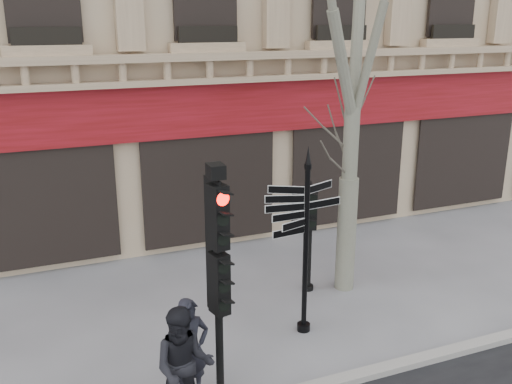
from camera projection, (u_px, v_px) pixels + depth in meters
ground at (292, 343)px, 10.44m from camera, size 80.00×80.00×0.00m
kerb at (330, 384)px, 9.19m from camera, size 80.00×0.25×0.12m
fingerpost at (307, 211)px, 10.16m from camera, size 1.60×1.60×3.59m
traffic_signal_main at (218, 258)px, 8.21m from camera, size 0.47×0.38×3.79m
traffic_signal_secondary at (310, 219)px, 12.01m from camera, size 0.47×0.40×2.35m
pedestrian_a at (191, 349)px, 8.76m from camera, size 0.66×0.49×1.66m
pedestrian_b at (184, 367)px, 8.17m from camera, size 1.05×0.92×1.83m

